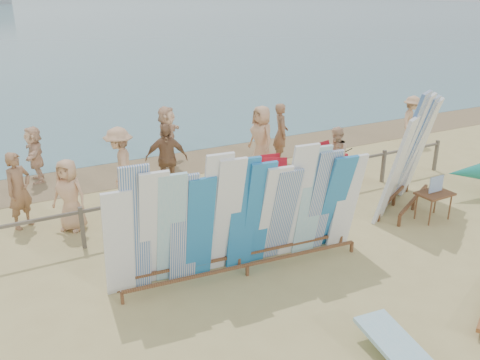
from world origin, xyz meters
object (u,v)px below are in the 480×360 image
beachgoer_4 (166,159)px  beachgoer_0 (69,195)px  beachgoer_8 (336,155)px  beachgoer_extra_0 (411,120)px  beach_chair_left (276,186)px  beachgoer_6 (261,138)px  vendor_table (433,205)px  beachgoer_3 (120,165)px  beachgoer_5 (167,136)px  beach_chair_right (273,179)px  main_surfboard_rack (243,218)px  stroller (331,165)px  side_surfboard_rack (409,156)px  beachgoer_11 (35,154)px  beachgoer_1 (19,190)px  beachgoer_7 (281,133)px

beachgoer_4 → beachgoer_0: (-2.60, -1.05, -0.11)m
beachgoer_8 → beachgoer_extra_0: (4.50, 1.73, 0.05)m
beach_chair_left → beachgoer_6: bearing=95.6°
beachgoer_4 → beachgoer_0: beachgoer_4 is taller
vendor_table → beachgoer_4: size_ratio=0.57×
beachgoer_3 → beachgoer_4: bearing=109.7°
beachgoer_6 → beachgoer_extra_0: 5.76m
beachgoer_4 → beachgoer_extra_0: 8.77m
beachgoer_5 → beachgoer_3: beachgoer_3 is taller
beach_chair_right → beachgoer_0: beachgoer_0 is taller
main_surfboard_rack → stroller: (4.45, 3.11, -0.69)m
beach_chair_right → beachgoer_0: size_ratio=0.54×
side_surfboard_rack → stroller: side_surfboard_rack is taller
beachgoer_11 → beachgoer_3: (1.66, -2.47, 0.17)m
beachgoer_3 → beachgoer_0: bearing=-35.8°
vendor_table → beachgoer_0: 8.10m
beachgoer_1 → beachgoer_7: beachgoer_7 is taller
main_surfboard_rack → beachgoer_0: 4.13m
vendor_table → beachgoer_1: bearing=152.4°
beachgoer_7 → stroller: bearing=-147.2°
main_surfboard_rack → beach_chair_left: bearing=53.6°
beachgoer_4 → beachgoer_11: beachgoer_4 is taller
main_surfboard_rack → stroller: 5.47m
beach_chair_right → beachgoer_4: (-2.56, 1.02, 0.66)m
side_surfboard_rack → beachgoer_8: (-0.39, 2.17, -0.55)m
side_surfboard_rack → beach_chair_right: 3.50m
stroller → beachgoer_3: beachgoer_3 is taller
vendor_table → beachgoer_5: (-3.97, 6.47, 0.54)m
side_surfboard_rack → stroller: size_ratio=2.87×
stroller → beachgoer_6: 2.14m
side_surfboard_rack → beachgoer_extra_0: size_ratio=1.81×
vendor_table → beach_chair_right: bearing=121.1°
beach_chair_left → beachgoer_3: 3.90m
beachgoer_extra_0 → vendor_table: bearing=-161.2°
stroller → beachgoer_6: beachgoer_6 is taller
beachgoer_0 → beachgoer_5: 4.61m
stroller → beachgoer_5: size_ratio=0.58×
beach_chair_left → side_surfboard_rack: bearing=-17.5°
beachgoer_6 → beach_chair_left: bearing=-25.4°
side_surfboard_rack → beachgoer_7: (-0.75, 4.35, -0.42)m
beachgoer_0 → beachgoer_extra_0: size_ratio=0.98×
main_surfboard_rack → beachgoer_6: bearing=61.2°
main_surfboard_rack → beachgoer_0: bearing=131.5°
beachgoer_4 → beachgoer_8: bearing=1.3°
vendor_table → beachgoer_6: (-1.75, 4.77, 0.60)m
beachgoer_1 → beachgoer_0: 1.13m
beachgoer_4 → beachgoer_5: beachgoer_4 is taller
beach_chair_right → beachgoer_1: (-6.09, 0.60, 0.61)m
beach_chair_left → beachgoer_11: size_ratio=0.61×
beachgoer_8 → beachgoer_7: size_ratio=0.86×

